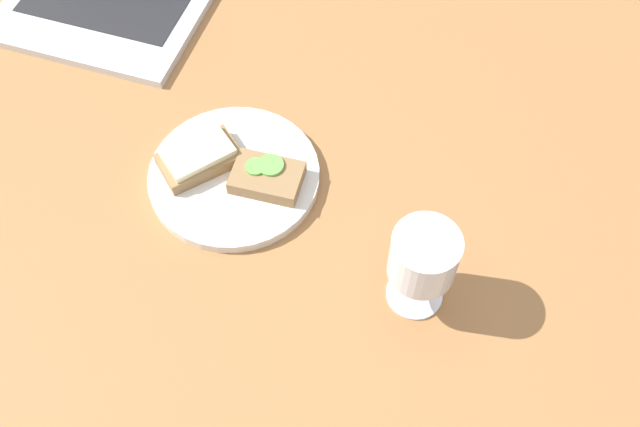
{
  "coord_description": "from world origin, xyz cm",
  "views": [
    {
      "loc": [
        22.25,
        -46.86,
        82.59
      ],
      "look_at": [
        7.88,
        -2.39,
        8.0
      ],
      "focal_mm": 40.0,
      "sensor_mm": 36.0,
      "label": 1
    }
  ],
  "objects_px": {
    "plate": "(234,176)",
    "sandwich_with_cucumber": "(267,177)",
    "sandwich_with_cheese": "(199,158)",
    "wine_glass": "(423,259)"
  },
  "relations": [
    {
      "from": "plate",
      "to": "sandwich_with_cucumber",
      "type": "height_order",
      "value": "sandwich_with_cucumber"
    },
    {
      "from": "plate",
      "to": "sandwich_with_cucumber",
      "type": "bearing_deg",
      "value": 0.07
    },
    {
      "from": "plate",
      "to": "sandwich_with_cheese",
      "type": "height_order",
      "value": "sandwich_with_cheese"
    },
    {
      "from": "plate",
      "to": "sandwich_with_cheese",
      "type": "distance_m",
      "value": 0.05
    },
    {
      "from": "wine_glass",
      "to": "sandwich_with_cucumber",
      "type": "bearing_deg",
      "value": 157.55
    },
    {
      "from": "sandwich_with_cucumber",
      "to": "wine_glass",
      "type": "height_order",
      "value": "wine_glass"
    },
    {
      "from": "sandwich_with_cheese",
      "to": "sandwich_with_cucumber",
      "type": "relative_size",
      "value": 1.26
    },
    {
      "from": "plate",
      "to": "sandwich_with_cucumber",
      "type": "xyz_separation_m",
      "value": [
        0.05,
        0.0,
        0.02
      ]
    },
    {
      "from": "sandwich_with_cheese",
      "to": "sandwich_with_cucumber",
      "type": "distance_m",
      "value": 0.1
    },
    {
      "from": "sandwich_with_cheese",
      "to": "sandwich_with_cucumber",
      "type": "bearing_deg",
      "value": -0.25
    }
  ]
}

